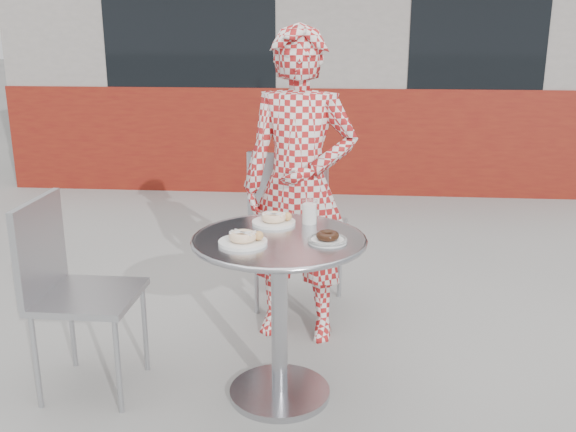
# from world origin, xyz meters

# --- Properties ---
(ground) EXTENTS (60.00, 60.00, 0.00)m
(ground) POSITION_xyz_m (0.00, 0.00, 0.00)
(ground) COLOR #9B9994
(ground) RESTS_ON ground
(storefront) EXTENTS (6.02, 4.55, 3.00)m
(storefront) POSITION_xyz_m (-0.00, 5.56, 1.49)
(storefront) COLOR gray
(storefront) RESTS_ON ground
(bistro_table) EXTENTS (0.71, 0.71, 0.72)m
(bistro_table) POSITION_xyz_m (-0.01, 0.05, 0.55)
(bistro_table) COLOR #BBBBC0
(bistro_table) RESTS_ON ground
(chair_far) EXTENTS (0.53, 0.54, 0.92)m
(chair_far) POSITION_xyz_m (0.00, 0.99, 0.28)
(chair_far) COLOR #A7A9AE
(chair_far) RESTS_ON ground
(chair_left) EXTENTS (0.42, 0.41, 0.86)m
(chair_left) POSITION_xyz_m (-0.84, 0.04, 0.26)
(chair_left) COLOR #A7A9AE
(chair_left) RESTS_ON ground
(seated_person) EXTENTS (0.62, 0.45, 1.56)m
(seated_person) POSITION_xyz_m (0.03, 0.66, 0.78)
(seated_person) COLOR #A4191A
(seated_person) RESTS_ON ground
(plate_far) EXTENTS (0.19, 0.19, 0.05)m
(plate_far) POSITION_xyz_m (-0.05, 0.24, 0.74)
(plate_far) COLOR white
(plate_far) RESTS_ON bistro_table
(plate_near) EXTENTS (0.19, 0.19, 0.05)m
(plate_near) POSITION_xyz_m (-0.14, -0.04, 0.74)
(plate_near) COLOR white
(plate_near) RESTS_ON bistro_table
(plate_checker) EXTENTS (0.16, 0.16, 0.04)m
(plate_checker) POSITION_xyz_m (0.19, 0.01, 0.73)
(plate_checker) COLOR white
(plate_checker) RESTS_ON bistro_table
(milk_cup) EXTENTS (0.07, 0.07, 0.11)m
(milk_cup) POSITION_xyz_m (0.10, 0.25, 0.77)
(milk_cup) COLOR white
(milk_cup) RESTS_ON bistro_table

